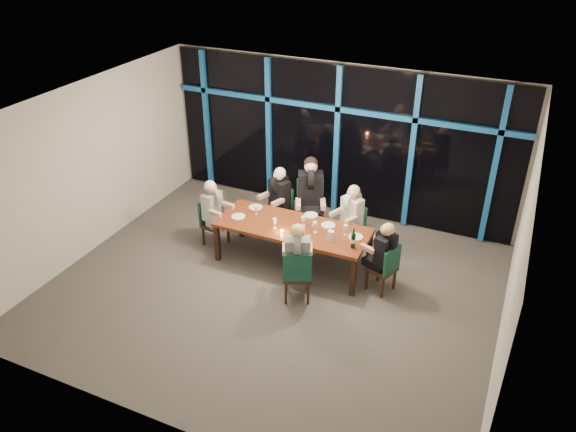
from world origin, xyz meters
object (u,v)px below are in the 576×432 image
Objects in this scene: chair_far_right at (353,226)px; diner_far_left at (278,192)px; diner_far_mid at (310,187)px; water_pitcher at (331,236)px; chair_far_left at (281,207)px; diner_far_right at (351,210)px; wine_bottle at (353,240)px; chair_far_mid at (310,205)px; diner_end_left at (213,204)px; diner_near_mid at (297,250)px; chair_end_right at (386,267)px; dining_table at (293,230)px; chair_end_left at (212,220)px; chair_near_mid at (297,273)px; diner_end_right at (384,247)px.

diner_far_left is (-1.46, -0.01, 0.37)m from chair_far_right.
diner_far_mid is 1.44m from water_pitcher.
chair_far_left is 1.05× the size of diner_far_right.
chair_far_right is at bearing 107.74° from wine_bottle.
diner_far_mid reaches higher than chair_far_mid.
chair_far_mid is 1.27× the size of diner_end_left.
diner_near_mid is at bearing -102.97° from diner_end_left.
diner_far_left is 1.03× the size of diner_far_right.
chair_far_left reaches higher than chair_end_right.
chair_far_left is 1.03× the size of diner_far_left.
chair_end_left is at bearing 179.50° from dining_table.
diner_far_left reaches higher than diner_far_right.
dining_table is 3.00× the size of chair_end_left.
chair_near_mid is 0.90× the size of diner_far_mid.
chair_far_mid is at bearing 42.87° from diner_far_left.
dining_table is 1.10m from diner_far_right.
wine_bottle is at bearing -9.54° from diner_far_left.
wine_bottle is at bearing -155.59° from chair_near_mid.
diner_far_right is at bearing -114.27° from chair_end_right.
diner_far_mid is 1.72m from wine_bottle.
diner_far_right is (0.85, -0.20, -0.18)m from diner_far_mid.
diner_near_mid is at bearing -97.27° from diner_far_mid.
water_pitcher is at bearing -136.48° from diner_near_mid.
chair_near_mid is 2.06m from diner_far_mid.
chair_far_right is 1.81m from chair_near_mid.
chair_near_mid is at bearing -35.97° from diner_far_left.
diner_far_mid reaches higher than dining_table.
chair_far_left is 1.06× the size of chair_end_right.
chair_end_right is at bearing -3.33° from chair_far_left.
chair_end_left is at bearing 90.00° from diner_end_left.
chair_far_left is at bearing -93.73° from diner_end_right.
diner_near_mid is at bearing -38.51° from chair_end_right.
chair_far_mid is 0.94m from chair_far_right.
chair_far_right is 2.60× the size of wine_bottle.
chair_end_right is (1.80, -1.20, -0.12)m from chair_far_mid.
diner_far_mid is (-1.76, 1.11, 0.55)m from chair_end_right.
chair_far_right is at bearing -60.62° from chair_end_left.
wine_bottle reaches higher than dining_table.
chair_far_right is at bearing 18.37° from chair_far_left.
chair_near_mid is at bearing -103.93° from chair_end_left.
chair_far_mid reaches higher than chair_end_left.
diner_near_mid reaches higher than dining_table.
diner_end_right is (1.73, -1.17, 0.22)m from chair_far_mid.
chair_far_mid is 1.22× the size of chair_far_right.
chair_far_mid is at bearing -102.93° from chair_end_right.
diner_far_right reaches higher than dining_table.
water_pitcher is (0.26, 0.75, 0.32)m from chair_near_mid.
diner_end_right is (1.61, -0.10, 0.14)m from dining_table.
diner_far_right is 1.23m from diner_end_right.
chair_end_right is 1.48m from diner_near_mid.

